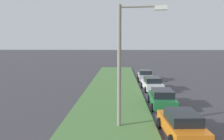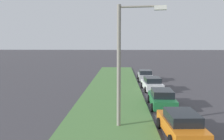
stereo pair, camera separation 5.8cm
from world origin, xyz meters
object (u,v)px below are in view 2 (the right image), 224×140
parked_car_green (162,98)px  parked_car_white (152,84)px  parked_car_orange (181,124)px  streetlight (125,57)px  parked_car_silver (145,75)px

parked_car_green → parked_car_white: same height
parked_car_orange → streetlight: 5.02m
parked_car_orange → streetlight: streetlight is taller
parked_car_green → parked_car_white: bearing=0.4°
parked_car_white → parked_car_silver: size_ratio=1.01×
parked_car_silver → parked_car_green: bearing=-178.8°
parked_car_green → streetlight: bearing=147.9°
parked_car_silver → streetlight: bearing=171.4°
parked_car_orange → streetlight: (1.32, 3.16, 3.67)m
parked_car_white → parked_car_orange: bearing=176.5°
parked_car_green → streetlight: streetlight is taller
parked_car_silver → parked_car_orange: bearing=-178.8°
parked_car_white → streetlight: (-11.54, 3.22, 3.67)m
parked_car_orange → streetlight: bearing=64.0°
parked_car_green → streetlight: (-4.81, 3.14, 3.67)m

